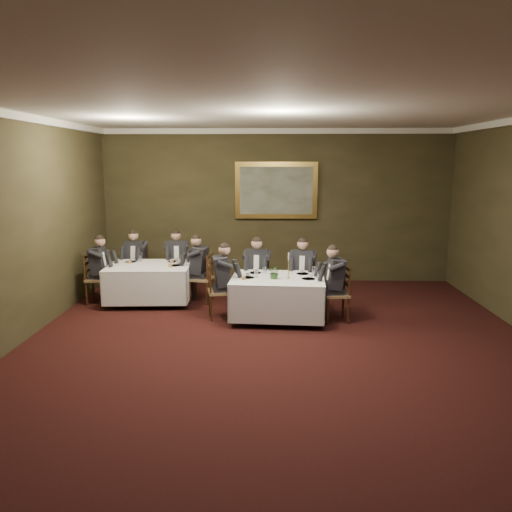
{
  "coord_description": "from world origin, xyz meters",
  "views": [
    {
      "loc": [
        -0.17,
        -6.54,
        2.78
      ],
      "look_at": [
        -0.39,
        2.0,
        1.15
      ],
      "focal_mm": 35.0,
      "sensor_mm": 36.0,
      "label": 1
    }
  ],
  "objects_px": {
    "table_second": "(150,280)",
    "chair_main_endright": "(336,305)",
    "chair_main_backright": "(303,292)",
    "chair_sec_endleft": "(98,289)",
    "diner_main_backleft": "(257,280)",
    "diner_main_endleft": "(220,290)",
    "diner_sec_endleft": "(98,278)",
    "chair_sec_endright": "(202,288)",
    "chair_sec_backleft": "(137,279)",
    "diner_main_endright": "(336,293)",
    "diner_main_backright": "(303,281)",
    "centerpiece": "(275,271)",
    "candlestick": "(288,269)",
    "painting": "(276,190)",
    "chair_sec_backright": "(177,279)",
    "diner_sec_backright": "(177,268)",
    "diner_sec_backleft": "(136,269)",
    "chair_main_backleft": "(257,291)",
    "table_main": "(278,295)",
    "diner_sec_endright": "(201,277)",
    "chair_main_endleft": "(220,302)"
  },
  "relations": [
    {
      "from": "diner_sec_backleft",
      "to": "chair_sec_backright",
      "type": "height_order",
      "value": "diner_sec_backleft"
    },
    {
      "from": "chair_main_backright",
      "to": "diner_sec_endright",
      "type": "bearing_deg",
      "value": 4.29
    },
    {
      "from": "diner_main_backleft",
      "to": "diner_sec_endleft",
      "type": "xyz_separation_m",
      "value": [
        -3.16,
        0.11,
        0.0
      ]
    },
    {
      "from": "table_main",
      "to": "diner_main_endright",
      "type": "relative_size",
      "value": 1.28
    },
    {
      "from": "chair_main_backright",
      "to": "diner_main_endright",
      "type": "height_order",
      "value": "diner_main_endright"
    },
    {
      "from": "centerpiece",
      "to": "diner_main_backright",
      "type": "bearing_deg",
      "value": 58.47
    },
    {
      "from": "chair_main_backleft",
      "to": "diner_sec_endleft",
      "type": "height_order",
      "value": "diner_sec_endleft"
    },
    {
      "from": "table_second",
      "to": "diner_main_backright",
      "type": "relative_size",
      "value": 1.25
    },
    {
      "from": "diner_main_endright",
      "to": "diner_main_backright",
      "type": "bearing_deg",
      "value": 26.05
    },
    {
      "from": "diner_sec_backright",
      "to": "chair_sec_endleft",
      "type": "height_order",
      "value": "diner_sec_backright"
    },
    {
      "from": "centerpiece",
      "to": "candlestick",
      "type": "xyz_separation_m",
      "value": [
        0.24,
        0.04,
        0.04
      ]
    },
    {
      "from": "chair_main_endleft",
      "to": "diner_main_endright",
      "type": "height_order",
      "value": "diner_main_endright"
    },
    {
      "from": "chair_main_backright",
      "to": "diner_main_endleft",
      "type": "distance_m",
      "value": 1.71
    },
    {
      "from": "chair_sec_backleft",
      "to": "chair_main_endright",
      "type": "bearing_deg",
      "value": 162.64
    },
    {
      "from": "table_second",
      "to": "chair_main_endright",
      "type": "height_order",
      "value": "chair_main_endright"
    },
    {
      "from": "table_second",
      "to": "diner_main_backleft",
      "type": "height_order",
      "value": "diner_main_backleft"
    },
    {
      "from": "diner_sec_endleft",
      "to": "painting",
      "type": "height_order",
      "value": "painting"
    },
    {
      "from": "diner_main_backright",
      "to": "diner_sec_endright",
      "type": "bearing_deg",
      "value": 3.96
    },
    {
      "from": "chair_main_backright",
      "to": "diner_main_endright",
      "type": "distance_m",
      "value": 1.05
    },
    {
      "from": "chair_main_endleft",
      "to": "chair_sec_backright",
      "type": "xyz_separation_m",
      "value": [
        -1.1,
        1.8,
        0.0
      ]
    },
    {
      "from": "chair_main_endright",
      "to": "diner_sec_endright",
      "type": "bearing_deg",
      "value": 60.75
    },
    {
      "from": "diner_main_endleft",
      "to": "diner_sec_endright",
      "type": "relative_size",
      "value": 1.0
    },
    {
      "from": "diner_main_backleft",
      "to": "diner_main_endleft",
      "type": "distance_m",
      "value": 1.02
    },
    {
      "from": "diner_main_endright",
      "to": "chair_sec_endright",
      "type": "height_order",
      "value": "diner_main_endright"
    },
    {
      "from": "diner_main_backright",
      "to": "diner_main_endleft",
      "type": "bearing_deg",
      "value": 37.12
    },
    {
      "from": "table_main",
      "to": "diner_sec_endright",
      "type": "relative_size",
      "value": 1.28
    },
    {
      "from": "table_main",
      "to": "diner_sec_backright",
      "type": "xyz_separation_m",
      "value": [
        -2.13,
        1.85,
        0.06
      ]
    },
    {
      "from": "chair_sec_backright",
      "to": "diner_sec_endleft",
      "type": "distance_m",
      "value": 1.69
    },
    {
      "from": "centerpiece",
      "to": "candlestick",
      "type": "height_order",
      "value": "candlestick"
    },
    {
      "from": "diner_sec_endright",
      "to": "diner_sec_endleft",
      "type": "height_order",
      "value": "same"
    },
    {
      "from": "chair_sec_endright",
      "to": "diner_main_endleft",
      "type": "bearing_deg",
      "value": -144.89
    },
    {
      "from": "diner_main_backright",
      "to": "painting",
      "type": "distance_m",
      "value": 2.71
    },
    {
      "from": "chair_main_endright",
      "to": "diner_main_endright",
      "type": "bearing_deg",
      "value": 90.0
    },
    {
      "from": "diner_main_endleft",
      "to": "centerpiece",
      "type": "bearing_deg",
      "value": 69.66
    },
    {
      "from": "diner_sec_endleft",
      "to": "centerpiece",
      "type": "xyz_separation_m",
      "value": [
        3.48,
        -1.06,
        0.38
      ]
    },
    {
      "from": "diner_main_backright",
      "to": "chair_sec_endleft",
      "type": "xyz_separation_m",
      "value": [
        -4.04,
        0.16,
        -0.23
      ]
    },
    {
      "from": "table_main",
      "to": "candlestick",
      "type": "height_order",
      "value": "candlestick"
    },
    {
      "from": "chair_sec_backleft",
      "to": "candlestick",
      "type": "bearing_deg",
      "value": 157.22
    },
    {
      "from": "diner_main_endleft",
      "to": "painting",
      "type": "relative_size",
      "value": 0.72
    },
    {
      "from": "chair_main_backright",
      "to": "chair_sec_endleft",
      "type": "relative_size",
      "value": 1.0
    },
    {
      "from": "table_second",
      "to": "diner_main_endleft",
      "type": "xyz_separation_m",
      "value": [
        1.5,
        -0.94,
        0.06
      ]
    },
    {
      "from": "diner_sec_backright",
      "to": "diner_sec_endleft",
      "type": "height_order",
      "value": "same"
    },
    {
      "from": "diner_main_endleft",
      "to": "painting",
      "type": "bearing_deg",
      "value": 149.58
    },
    {
      "from": "chair_sec_endright",
      "to": "chair_sec_backleft",
      "type": "bearing_deg",
      "value": 72.35
    },
    {
      "from": "chair_sec_backleft",
      "to": "candlestick",
      "type": "distance_m",
      "value": 3.75
    },
    {
      "from": "diner_sec_endright",
      "to": "diner_sec_backleft",
      "type": "bearing_deg",
      "value": 72.6
    },
    {
      "from": "diner_main_endleft",
      "to": "chair_sec_endright",
      "type": "distance_m",
      "value": 1.12
    },
    {
      "from": "chair_main_endright",
      "to": "diner_sec_endleft",
      "type": "bearing_deg",
      "value": 71.93
    },
    {
      "from": "diner_sec_backright",
      "to": "diner_sec_endleft",
      "type": "xyz_separation_m",
      "value": [
        -1.41,
        -0.89,
        0.0
      ]
    },
    {
      "from": "diner_main_endleft",
      "to": "diner_sec_backright",
      "type": "height_order",
      "value": "same"
    }
  ]
}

